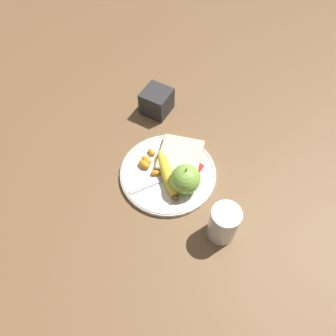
{
  "coord_description": "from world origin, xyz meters",
  "views": [
    {
      "loc": [
        -0.42,
        -0.24,
        0.75
      ],
      "look_at": [
        0.0,
        0.0,
        0.03
      ],
      "focal_mm": 35.0,
      "sensor_mm": 36.0,
      "label": 1
    }
  ],
  "objects_px": {
    "jam_packet": "(195,170)",
    "condiment_caddy": "(157,101)",
    "plate": "(168,173)",
    "juice_glass": "(223,224)",
    "fork": "(170,176)",
    "banana": "(168,174)",
    "apple": "(185,179)",
    "bread_slice": "(181,156)"
  },
  "relations": [
    {
      "from": "bread_slice",
      "to": "fork",
      "type": "bearing_deg",
      "value": -176.95
    },
    {
      "from": "plate",
      "to": "banana",
      "type": "distance_m",
      "value": 0.03
    },
    {
      "from": "banana",
      "to": "condiment_caddy",
      "type": "relative_size",
      "value": 1.69
    },
    {
      "from": "plate",
      "to": "fork",
      "type": "distance_m",
      "value": 0.02
    },
    {
      "from": "apple",
      "to": "banana",
      "type": "height_order",
      "value": "apple"
    },
    {
      "from": "apple",
      "to": "condiment_caddy",
      "type": "relative_size",
      "value": 1.07
    },
    {
      "from": "juice_glass",
      "to": "fork",
      "type": "relative_size",
      "value": 0.6
    },
    {
      "from": "fork",
      "to": "jam_packet",
      "type": "relative_size",
      "value": 4.32
    },
    {
      "from": "apple",
      "to": "jam_packet",
      "type": "height_order",
      "value": "apple"
    },
    {
      "from": "fork",
      "to": "bread_slice",
      "type": "bearing_deg",
      "value": 37.46
    },
    {
      "from": "apple",
      "to": "condiment_caddy",
      "type": "distance_m",
      "value": 0.3
    },
    {
      "from": "banana",
      "to": "condiment_caddy",
      "type": "bearing_deg",
      "value": 36.93
    },
    {
      "from": "fork",
      "to": "juice_glass",
      "type": "bearing_deg",
      "value": -76.81
    },
    {
      "from": "fork",
      "to": "jam_packet",
      "type": "distance_m",
      "value": 0.07
    },
    {
      "from": "bread_slice",
      "to": "jam_packet",
      "type": "xyz_separation_m",
      "value": [
        -0.02,
        -0.06,
        -0.0
      ]
    },
    {
      "from": "plate",
      "to": "juice_glass",
      "type": "height_order",
      "value": "juice_glass"
    },
    {
      "from": "plate",
      "to": "condiment_caddy",
      "type": "height_order",
      "value": "condiment_caddy"
    },
    {
      "from": "fork",
      "to": "plate",
      "type": "bearing_deg",
      "value": 78.95
    },
    {
      "from": "juice_glass",
      "to": "plate",
      "type": "bearing_deg",
      "value": 67.05
    },
    {
      "from": "apple",
      "to": "bread_slice",
      "type": "distance_m",
      "value": 0.1
    },
    {
      "from": "banana",
      "to": "plate",
      "type": "bearing_deg",
      "value": 26.19
    },
    {
      "from": "juice_glass",
      "to": "banana",
      "type": "bearing_deg",
      "value": 70.49
    },
    {
      "from": "juice_glass",
      "to": "apple",
      "type": "height_order",
      "value": "juice_glass"
    },
    {
      "from": "apple",
      "to": "jam_packet",
      "type": "bearing_deg",
      "value": -2.38
    },
    {
      "from": "plate",
      "to": "apple",
      "type": "height_order",
      "value": "apple"
    },
    {
      "from": "apple",
      "to": "bread_slice",
      "type": "xyz_separation_m",
      "value": [
        0.08,
        0.05,
        -0.03
      ]
    },
    {
      "from": "apple",
      "to": "fork",
      "type": "height_order",
      "value": "apple"
    },
    {
      "from": "jam_packet",
      "to": "condiment_caddy",
      "type": "relative_size",
      "value": 0.49
    },
    {
      "from": "plate",
      "to": "banana",
      "type": "relative_size",
      "value": 1.91
    },
    {
      "from": "banana",
      "to": "jam_packet",
      "type": "relative_size",
      "value": 3.42
    },
    {
      "from": "plate",
      "to": "condiment_caddy",
      "type": "xyz_separation_m",
      "value": [
        0.19,
        0.15,
        0.03
      ]
    },
    {
      "from": "plate",
      "to": "jam_packet",
      "type": "xyz_separation_m",
      "value": [
        0.04,
        -0.06,
        0.01
      ]
    },
    {
      "from": "plate",
      "to": "juice_glass",
      "type": "distance_m",
      "value": 0.22
    },
    {
      "from": "juice_glass",
      "to": "condiment_caddy",
      "type": "distance_m",
      "value": 0.44
    },
    {
      "from": "jam_packet",
      "to": "plate",
      "type": "bearing_deg",
      "value": 118.93
    },
    {
      "from": "apple",
      "to": "banana",
      "type": "bearing_deg",
      "value": 87.25
    },
    {
      "from": "bread_slice",
      "to": "jam_packet",
      "type": "relative_size",
      "value": 3.74
    },
    {
      "from": "plate",
      "to": "apple",
      "type": "xyz_separation_m",
      "value": [
        -0.02,
        -0.06,
        0.04
      ]
    },
    {
      "from": "plate",
      "to": "condiment_caddy",
      "type": "relative_size",
      "value": 3.22
    },
    {
      "from": "fork",
      "to": "apple",
      "type": "bearing_deg",
      "value": -64.37
    },
    {
      "from": "bread_slice",
      "to": "juice_glass",
      "type": "bearing_deg",
      "value": -126.73
    },
    {
      "from": "plate",
      "to": "apple",
      "type": "distance_m",
      "value": 0.08
    }
  ]
}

